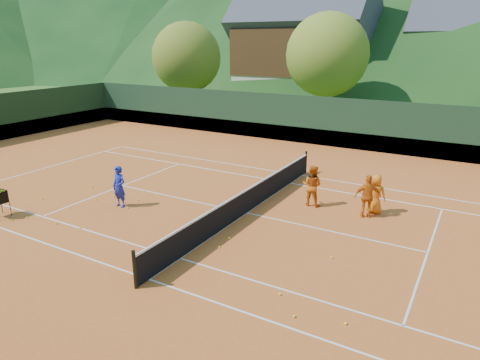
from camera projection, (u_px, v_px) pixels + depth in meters
The scene contains 29 objects.
ground at pixel (246, 213), 16.21m from camera, with size 400.00×400.00×0.00m, color #33551A.
clay_court at pixel (246, 213), 16.21m from camera, with size 40.00×24.00×0.02m, color #B9541E.
coach at pixel (119, 187), 16.58m from camera, with size 0.60×0.39×1.64m, color #1826A0.
student_a at pixel (312, 186), 16.73m from camera, with size 0.79×0.62×1.63m, color #CC5C12.
student_b at pixel (368, 196), 15.58m from camera, with size 0.95×0.39×1.62m, color orange.
student_c at pixel (376, 194), 15.98m from camera, with size 0.74×0.48×1.51m, color orange.
tennis_ball_0 at pixel (332, 257), 12.80m from camera, with size 0.07×0.07×0.07m, color #EBF528.
tennis_ball_1 at pixel (280, 294), 10.94m from camera, with size 0.07×0.07×0.07m, color #EBF528.
tennis_ball_2 at pixel (80, 228), 14.84m from camera, with size 0.07×0.07×0.07m, color #EBF528.
tennis_ball_5 at pixel (27, 217), 15.69m from camera, with size 0.07×0.07×0.07m, color #EBF528.
tennis_ball_7 at pixel (138, 200), 17.42m from camera, with size 0.07×0.07×0.07m, color #EBF528.
tennis_ball_8 at pixel (294, 316), 10.06m from camera, with size 0.07×0.07×0.07m, color #EBF528.
tennis_ball_9 at pixel (219, 247), 13.44m from camera, with size 0.07×0.07×0.07m, color #EBF528.
tennis_ball_10 at pixel (114, 196), 17.87m from camera, with size 0.07×0.07×0.07m, color #EBF528.
tennis_ball_14 at pixel (346, 323), 9.81m from camera, with size 0.07×0.07×0.07m, color #EBF528.
tennis_ball_15 at pixel (56, 223), 15.19m from camera, with size 0.07×0.07×0.07m, color #EBF528.
tennis_ball_16 at pixel (12, 220), 15.46m from camera, with size 0.07×0.07×0.07m, color #EBF528.
tennis_ball_19 at pixel (128, 207), 16.63m from camera, with size 0.07×0.07×0.07m, color #EBF528.
tennis_ball_21 at pixel (92, 187), 19.02m from camera, with size 0.07×0.07×0.07m, color #EBF528.
tennis_ball_22 at pixel (96, 199), 17.49m from camera, with size 0.07×0.07×0.07m, color #EBF528.
tennis_ball_23 at pixel (42, 198), 17.60m from camera, with size 0.07×0.07×0.07m, color #EBF528.
tennis_ball_25 at pixel (229, 238), 14.04m from camera, with size 0.07×0.07×0.07m, color #EBF528.
court_lines at pixel (246, 213), 16.20m from camera, with size 23.83×11.03×0.00m.
tennis_net at pixel (247, 201), 16.05m from camera, with size 0.10×12.07×1.10m.
perimeter_fence at pixel (247, 182), 15.82m from camera, with size 40.40×24.24×3.00m.
chalet_left at pixel (304, 47), 43.92m from camera, with size 13.80×9.93×12.92m.
chalet_mid at pixel (480, 55), 39.83m from camera, with size 12.65×8.82×11.45m.
tree_a at pixel (187, 57), 37.12m from camera, with size 6.00×6.00×7.88m.
tree_b at pixel (327, 55), 32.98m from camera, with size 6.40×6.40×8.40m.
Camera 1 is at (7.28, -13.14, 6.23)m, focal length 32.00 mm.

